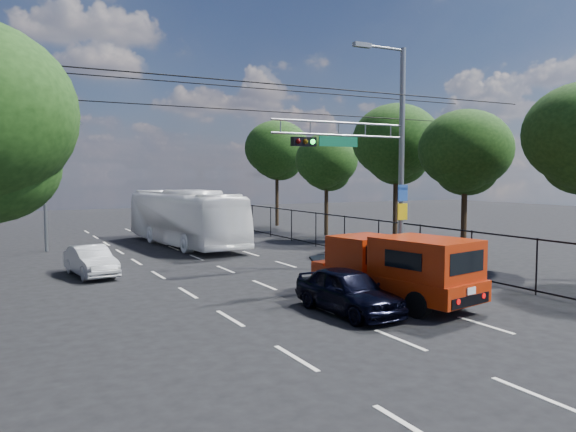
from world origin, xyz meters
TOP-DOWN VIEW (x-y plane):
  - ground at (0.00, 0.00)m, footprint 120.00×120.00m
  - lane_markings at (-0.00, 14.00)m, footprint 6.12×38.00m
  - signal_mast at (5.28, 7.99)m, footprint 6.43×0.39m
  - streetlight_left at (-6.33, 22.00)m, footprint 2.09×0.22m
  - utility_wires at (0.00, 8.83)m, footprint 22.00×5.04m
  - fence_right at (7.60, 12.17)m, footprint 0.06×34.03m
  - tree_right_b at (11.22, 9.02)m, footprint 4.50×4.50m
  - tree_right_c at (11.82, 15.02)m, footprint 5.10×5.10m
  - tree_right_d at (11.42, 22.02)m, footprint 4.32×4.32m
  - tree_right_e at (11.62, 30.02)m, footprint 5.28×5.28m
  - red_pickup at (2.52, 3.30)m, footprint 3.22×6.25m
  - navy_hatchback at (0.39, 2.91)m, footprint 1.81×4.12m
  - white_bus at (0.96, 20.99)m, footprint 3.80×12.01m
  - white_van at (-5.50, 13.13)m, footprint 1.80×3.90m

SIDE VIEW (x-z plane):
  - ground at x=0.00m, z-range 0.00..0.00m
  - lane_markings at x=0.00m, z-range 0.00..0.01m
  - white_van at x=-5.50m, z-range 0.00..1.24m
  - navy_hatchback at x=0.39m, z-range 0.00..1.38m
  - fence_right at x=7.60m, z-range 0.03..2.03m
  - red_pickup at x=2.52m, z-range 0.07..2.30m
  - white_bus at x=0.96m, z-range 0.00..3.29m
  - streetlight_left at x=-6.33m, z-range 0.40..7.48m
  - tree_right_d at x=11.42m, z-range 1.34..8.36m
  - tree_right_b at x=11.22m, z-range 1.40..8.71m
  - signal_mast at x=5.28m, z-range 0.49..9.99m
  - tree_right_c at x=11.82m, z-range 1.59..9.88m
  - tree_right_e at x=11.62m, z-range 1.65..10.23m
  - utility_wires at x=0.00m, z-range 6.86..7.60m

